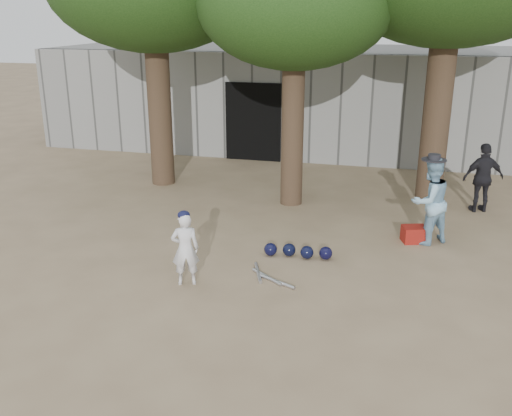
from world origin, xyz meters
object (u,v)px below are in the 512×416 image
(spectator_blue, at_px, (430,201))
(spectator_dark, at_px, (483,178))
(boy_player, at_px, (185,249))
(red_bag, at_px, (414,234))

(spectator_blue, xyz_separation_m, spectator_dark, (1.16, 2.11, -0.06))
(boy_player, relative_size, spectator_blue, 0.73)
(spectator_blue, relative_size, spectator_dark, 1.09)
(spectator_blue, relative_size, red_bag, 3.83)
(spectator_blue, bearing_deg, boy_player, -2.99)
(spectator_dark, bearing_deg, red_bag, 37.98)
(boy_player, distance_m, spectator_dark, 6.83)
(boy_player, bearing_deg, spectator_blue, -165.10)
(red_bag, bearing_deg, spectator_dark, 57.11)
(spectator_dark, xyz_separation_m, red_bag, (-1.38, -2.14, -0.59))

